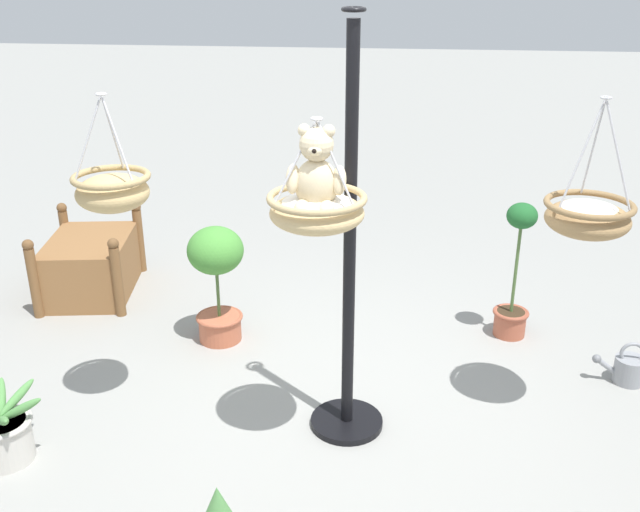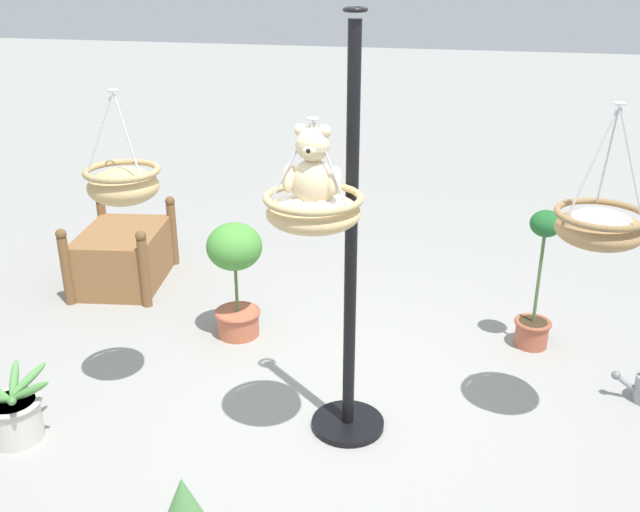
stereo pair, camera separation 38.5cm
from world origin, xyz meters
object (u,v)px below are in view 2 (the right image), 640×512
at_px(wooden_planter_box, 123,254).
at_px(potted_plant_conical_shrub, 14,413).
at_px(hanging_basket_with_teddy, 313,210).
at_px(potted_plant_bushy_green, 235,270).
at_px(display_pole_central, 350,317).
at_px(hanging_basket_left_high, 600,226).
at_px(teddy_bear, 312,175).
at_px(potted_plant_small_succulent, 537,291).
at_px(hanging_basket_right_low, 123,184).

relative_size(wooden_planter_box, potted_plant_conical_shrub, 2.12).
xyz_separation_m(hanging_basket_with_teddy, potted_plant_bushy_green, (0.88, -1.20, -0.93)).
height_order(display_pole_central, potted_plant_conical_shrub, display_pole_central).
bearing_deg(hanging_basket_left_high, display_pole_central, 10.82).
relative_size(hanging_basket_with_teddy, potted_plant_bushy_green, 0.64).
relative_size(hanging_basket_left_high, wooden_planter_box, 0.73).
bearing_deg(hanging_basket_left_high, teddy_bear, 19.75).
bearing_deg(hanging_basket_left_high, potted_plant_small_succulent, -80.40).
relative_size(hanging_basket_with_teddy, potted_plant_small_succulent, 0.55).
xyz_separation_m(wooden_planter_box, potted_plant_bushy_green, (-1.28, 0.67, 0.27)).
distance_m(display_pole_central, hanging_basket_left_high, 1.44).
height_order(hanging_basket_left_high, hanging_basket_right_low, hanging_basket_right_low).
bearing_deg(hanging_basket_right_low, teddy_bear, 168.22).
xyz_separation_m(teddy_bear, hanging_basket_right_low, (1.16, -0.24, -0.20)).
xyz_separation_m(hanging_basket_left_high, potted_plant_conical_shrub, (3.19, 0.80, -1.15)).
bearing_deg(potted_plant_bushy_green, hanging_basket_with_teddy, 126.37).
bearing_deg(potted_plant_conical_shrub, potted_plant_small_succulent, -148.69).
distance_m(teddy_bear, potted_plant_small_succulent, 2.35).
height_order(hanging_basket_with_teddy, teddy_bear, hanging_basket_with_teddy).
bearing_deg(potted_plant_conical_shrub, hanging_basket_left_high, -165.83).
relative_size(hanging_basket_left_high, potted_plant_small_succulent, 0.74).
height_order(display_pole_central, wooden_planter_box, display_pole_central).
height_order(hanging_basket_left_high, wooden_planter_box, hanging_basket_left_high).
xyz_separation_m(hanging_basket_with_teddy, teddy_bear, (-0.00, 0.02, 0.19)).
height_order(hanging_basket_with_teddy, hanging_basket_left_high, hanging_basket_left_high).
distance_m(teddy_bear, potted_plant_conical_shrub, 2.30).
xyz_separation_m(teddy_bear, wooden_planter_box, (2.16, -1.89, -1.39)).
relative_size(display_pole_central, hanging_basket_left_high, 3.14).
bearing_deg(potted_plant_bushy_green, teddy_bear, 125.88).
relative_size(teddy_bear, potted_plant_small_succulent, 0.41).
relative_size(hanging_basket_right_low, potted_plant_conical_shrub, 1.29).
xyz_separation_m(hanging_basket_left_high, potted_plant_small_succulent, (0.17, -1.03, -0.88)).
xyz_separation_m(hanging_basket_with_teddy, hanging_basket_right_low, (1.16, -0.22, -0.01)).
relative_size(display_pole_central, potted_plant_bushy_green, 2.72).
relative_size(teddy_bear, hanging_basket_left_high, 0.56).
bearing_deg(hanging_basket_right_low, display_pole_central, -178.74).
xyz_separation_m(hanging_basket_with_teddy, wooden_planter_box, (2.16, -1.87, -1.20)).
bearing_deg(hanging_basket_with_teddy, wooden_planter_box, -40.87).
bearing_deg(teddy_bear, potted_plant_small_succulent, -129.47).
distance_m(teddy_bear, potted_plant_bushy_green, 1.88).
bearing_deg(hanging_basket_right_low, potted_plant_small_succulent, -151.84).
xyz_separation_m(display_pole_central, hanging_basket_with_teddy, (0.15, 0.25, 0.72)).
distance_m(teddy_bear, hanging_basket_left_high, 1.58).
xyz_separation_m(teddy_bear, potted_plant_small_succulent, (-1.28, -1.55, -1.22)).
xyz_separation_m(display_pole_central, potted_plant_bushy_green, (1.03, -0.95, -0.22)).
relative_size(display_pole_central, hanging_basket_with_teddy, 4.24).
bearing_deg(potted_plant_bushy_green, potted_plant_small_succulent, -171.23).
bearing_deg(teddy_bear, wooden_planter_box, -41.20).
xyz_separation_m(potted_plant_small_succulent, potted_plant_conical_shrub, (3.01, 1.83, -0.27)).
bearing_deg(wooden_planter_box, potted_plant_small_succulent, 174.33).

